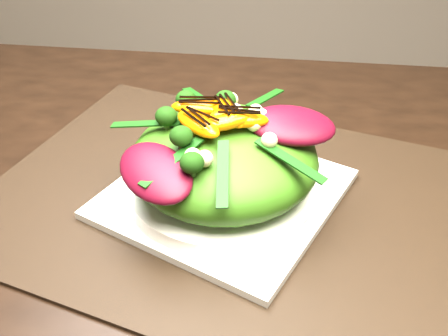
# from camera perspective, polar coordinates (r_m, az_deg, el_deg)

# --- Properties ---
(dining_table) EXTENTS (1.60, 0.90, 0.75)m
(dining_table) POSITION_cam_1_polar(r_m,az_deg,el_deg) (0.58, 10.77, -8.68)
(dining_table) COLOR black
(dining_table) RESTS_ON floor
(placemat) EXTENTS (0.61, 0.52, 0.00)m
(placemat) POSITION_cam_1_polar(r_m,az_deg,el_deg) (0.60, 0.00, -3.27)
(placemat) COLOR black
(placemat) RESTS_ON dining_table
(plate_base) EXTENTS (0.31, 0.31, 0.01)m
(plate_base) POSITION_cam_1_polar(r_m,az_deg,el_deg) (0.59, -0.00, -2.78)
(plate_base) COLOR silver
(plate_base) RESTS_ON placemat
(salad_bowl) EXTENTS (0.28, 0.28, 0.02)m
(salad_bowl) POSITION_cam_1_polar(r_m,az_deg,el_deg) (0.59, 0.00, -1.83)
(salad_bowl) COLOR white
(salad_bowl) RESTS_ON plate_base
(lettuce_mound) EXTENTS (0.25, 0.25, 0.08)m
(lettuce_mound) POSITION_cam_1_polar(r_m,az_deg,el_deg) (0.57, 0.00, 1.02)
(lettuce_mound) COLOR #326011
(lettuce_mound) RESTS_ON salad_bowl
(radicchio_leaf) EXTENTS (0.10, 0.07, 0.02)m
(radicchio_leaf) POSITION_cam_1_polar(r_m,az_deg,el_deg) (0.55, 7.40, 4.64)
(radicchio_leaf) COLOR #420714
(radicchio_leaf) RESTS_ON lettuce_mound
(orange_segment) EXTENTS (0.06, 0.03, 0.02)m
(orange_segment) POSITION_cam_1_polar(r_m,az_deg,el_deg) (0.57, -1.39, 6.74)
(orange_segment) COLOR #F46604
(orange_segment) RESTS_ON lettuce_mound
(broccoli_floret) EXTENTS (0.04, 0.04, 0.03)m
(broccoli_floret) POSITION_cam_1_polar(r_m,az_deg,el_deg) (0.57, -4.30, 7.19)
(broccoli_floret) COLOR black
(broccoli_floret) RESTS_ON lettuce_mound
(macadamia_nut) EXTENTS (0.02, 0.02, 0.02)m
(macadamia_nut) POSITION_cam_1_polar(r_m,az_deg,el_deg) (0.51, 3.58, 2.47)
(macadamia_nut) COLOR beige
(macadamia_nut) RESTS_ON lettuce_mound
(balsamic_drizzle) EXTENTS (0.04, 0.01, 0.00)m
(balsamic_drizzle) POSITION_cam_1_polar(r_m,az_deg,el_deg) (0.57, -1.40, 7.51)
(balsamic_drizzle) COLOR black
(balsamic_drizzle) RESTS_ON orange_segment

